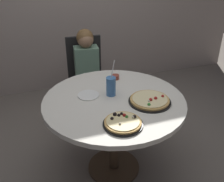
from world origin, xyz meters
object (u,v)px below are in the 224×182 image
object	(u,v)px
diner_child	(88,84)
sauce_bowl	(115,77)
pizza_veggie	(150,100)
pizza_cheese	(123,123)
chair_wooden	(86,73)
plate_small	(88,95)
dining_table	(114,110)
soda_cup	(111,86)

from	to	relation	value
diner_child	sauce_bowl	world-z (taller)	diner_child
pizza_veggie	pizza_cheese	size ratio (longest dim) A/B	1.20
chair_wooden	plate_small	distance (m)	0.96
sauce_bowl	pizza_veggie	bearing A→B (deg)	-76.42
dining_table	soda_cup	world-z (taller)	soda_cup
dining_table	plate_small	bearing A→B (deg)	146.22
pizza_cheese	sauce_bowl	bearing A→B (deg)	74.56
chair_wooden	pizza_cheese	size ratio (longest dim) A/B	3.35
pizza_veggie	soda_cup	world-z (taller)	soda_cup
pizza_veggie	plate_small	size ratio (longest dim) A/B	1.88
diner_child	pizza_veggie	xyz separation A→B (m)	(0.26, -0.99, 0.28)
chair_wooden	sauce_bowl	bearing A→B (deg)	-79.31
plate_small	pizza_cheese	bearing A→B (deg)	-75.11
sauce_bowl	plate_small	bearing A→B (deg)	-144.47
dining_table	soda_cup	xyz separation A→B (m)	(-0.00, 0.08, 0.18)
dining_table	plate_small	distance (m)	0.25
chair_wooden	diner_child	world-z (taller)	diner_child
plate_small	chair_wooden	bearing A→B (deg)	78.11
pizza_veggie	soda_cup	size ratio (longest dim) A/B	1.11
soda_cup	chair_wooden	bearing A→B (deg)	89.40
pizza_cheese	plate_small	xyz separation A→B (m)	(-0.13, 0.47, -0.01)
dining_table	plate_small	size ratio (longest dim) A/B	6.46
chair_wooden	pizza_veggie	distance (m)	1.22
chair_wooden	sauce_bowl	distance (m)	0.73
sauce_bowl	soda_cup	bearing A→B (deg)	-116.73
sauce_bowl	pizza_cheese	bearing A→B (deg)	-105.44
pizza_veggie	plate_small	distance (m)	0.51
chair_wooden	plate_small	size ratio (longest dim) A/B	5.28
pizza_veggie	plate_small	world-z (taller)	pizza_veggie
chair_wooden	diner_child	bearing A→B (deg)	-94.72
diner_child	soda_cup	bearing A→B (deg)	-89.63
chair_wooden	diner_child	xyz separation A→B (m)	(-0.02, -0.18, -0.05)
diner_child	pizza_veggie	world-z (taller)	diner_child
dining_table	sauce_bowl	distance (m)	0.40
chair_wooden	diner_child	size ratio (longest dim) A/B	0.88
chair_wooden	plate_small	world-z (taller)	chair_wooden
dining_table	pizza_veggie	xyz separation A→B (m)	(0.25, -0.14, 0.12)
diner_child	pizza_cheese	size ratio (longest dim) A/B	3.82
dining_table	pizza_veggie	size ratio (longest dim) A/B	3.43
diner_child	pizza_veggie	distance (m)	1.06
chair_wooden	pizza_cheese	distance (m)	1.41
pizza_cheese	plate_small	world-z (taller)	pizza_cheese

